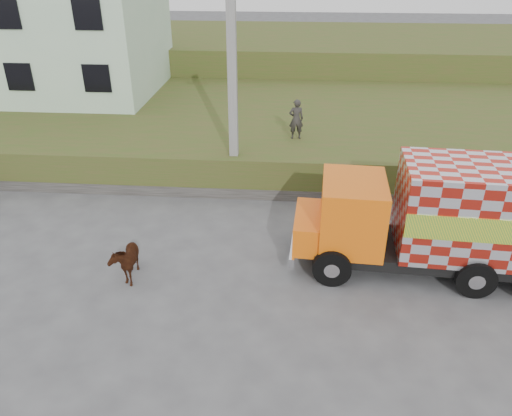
# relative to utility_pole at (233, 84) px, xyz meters

# --- Properties ---
(ground) EXTENTS (120.00, 120.00, 0.00)m
(ground) POSITION_rel_utility_pole_xyz_m (1.00, -4.60, -4.08)
(ground) COLOR #474749
(ground) RESTS_ON ground
(embankment) EXTENTS (40.00, 12.00, 1.50)m
(embankment) POSITION_rel_utility_pole_xyz_m (1.00, 5.40, -3.33)
(embankment) COLOR #39521B
(embankment) RESTS_ON ground
(embankment_far) EXTENTS (40.00, 12.00, 3.00)m
(embankment_far) POSITION_rel_utility_pole_xyz_m (1.00, 17.40, -2.58)
(embankment_far) COLOR #39521B
(embankment_far) RESTS_ON ground
(retaining_strip) EXTENTS (16.00, 0.50, 0.40)m
(retaining_strip) POSITION_rel_utility_pole_xyz_m (-1.00, -0.40, -3.88)
(retaining_strip) COLOR #595651
(retaining_strip) RESTS_ON ground
(building) EXTENTS (10.00, 8.00, 6.00)m
(building) POSITION_rel_utility_pole_xyz_m (-10.00, 8.40, 0.42)
(building) COLOR beige
(building) RESTS_ON embankment
(utility_pole) EXTENTS (1.20, 0.30, 8.00)m
(utility_pole) POSITION_rel_utility_pole_xyz_m (0.00, 0.00, 0.00)
(utility_pole) COLOR gray
(utility_pole) RESTS_ON ground
(cargo_truck) EXTENTS (7.44, 2.91, 3.26)m
(cargo_truck) POSITION_rel_utility_pole_xyz_m (6.31, -4.58, -2.39)
(cargo_truck) COLOR black
(cargo_truck) RESTS_ON ground
(cow) EXTENTS (0.81, 1.47, 1.19)m
(cow) POSITION_rel_utility_pole_xyz_m (-2.38, -5.63, -3.48)
(cow) COLOR #381B0E
(cow) RESTS_ON ground
(pedestrian) EXTENTS (0.62, 0.46, 1.56)m
(pedestrian) POSITION_rel_utility_pole_xyz_m (2.21, 1.90, -1.79)
(pedestrian) COLOR #2C2B27
(pedestrian) RESTS_ON embankment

